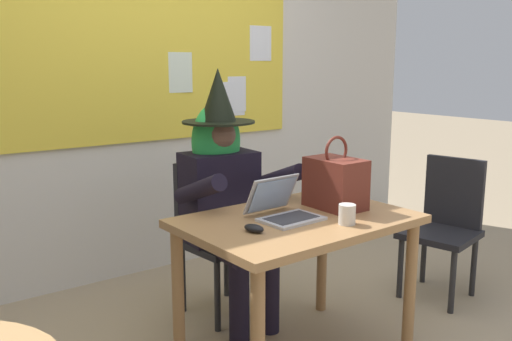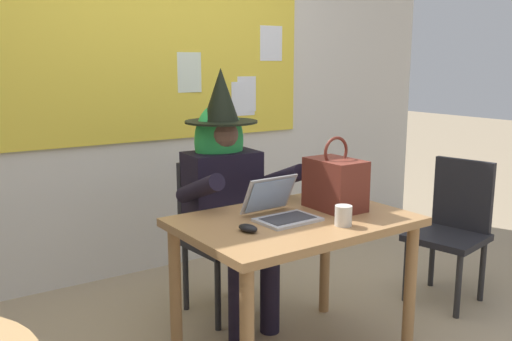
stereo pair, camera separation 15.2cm
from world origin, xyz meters
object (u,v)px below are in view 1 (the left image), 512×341
at_px(computer_mouse, 254,228).
at_px(coffee_mug, 347,214).
at_px(person_costumed, 225,184).
at_px(chair_at_desk, 213,228).
at_px(desk_main, 297,238).
at_px(laptop, 284,209).
at_px(handbag, 335,183).
at_px(chair_extra_corner, 445,220).

distance_m(computer_mouse, coffee_mug, 0.45).
xyz_separation_m(person_costumed, coffee_mug, (0.13, -0.85, -0.01)).
height_order(person_costumed, coffee_mug, person_costumed).
bearing_deg(chair_at_desk, coffee_mug, 2.38).
distance_m(desk_main, laptop, 0.17).
xyz_separation_m(chair_at_desk, handbag, (0.30, -0.72, 0.37)).
bearing_deg(coffee_mug, handbag, 56.02).
bearing_deg(person_costumed, laptop, -1.17).
distance_m(chair_at_desk, laptop, 0.76).
bearing_deg(laptop, coffee_mug, -58.68).
bearing_deg(coffee_mug, computer_mouse, 158.68).
distance_m(computer_mouse, handbag, 0.60).
height_order(desk_main, computer_mouse, computer_mouse).
xyz_separation_m(desk_main, computer_mouse, (-0.31, -0.06, 0.12)).
bearing_deg(desk_main, handbag, 4.28).
relative_size(chair_at_desk, computer_mouse, 8.76).
relative_size(laptop, handbag, 0.82).
relative_size(person_costumed, laptop, 4.71).
height_order(chair_at_desk, chair_extra_corner, chair_at_desk).
distance_m(chair_at_desk, chair_extra_corner, 1.49).
bearing_deg(person_costumed, coffee_mug, 11.86).
bearing_deg(chair_extra_corner, coffee_mug, 0.95).
bearing_deg(person_costumed, chair_extra_corner, 69.59).
height_order(desk_main, chair_at_desk, chair_at_desk).
height_order(computer_mouse, handbag, handbag).
relative_size(person_costumed, coffee_mug, 15.37).
xyz_separation_m(chair_at_desk, chair_extra_corner, (1.32, -0.70, -0.02)).
xyz_separation_m(person_costumed, laptop, (-0.05, -0.59, -0.01)).
relative_size(handbag, coffee_mug, 3.98).
bearing_deg(chair_extra_corner, laptop, -11.27).
distance_m(chair_at_desk, handbag, 0.86).
bearing_deg(desk_main, coffee_mug, -64.56).
distance_m(laptop, handbag, 0.35).
height_order(person_costumed, computer_mouse, person_costumed).
relative_size(person_costumed, chair_extra_corner, 1.64).
height_order(chair_at_desk, coffee_mug, chair_at_desk).
bearing_deg(handbag, computer_mouse, -171.85).
bearing_deg(person_costumed, handbag, 29.53).
distance_m(desk_main, coffee_mug, 0.30).
height_order(person_costumed, handbag, person_costumed).
bearing_deg(desk_main, chair_extra_corner, 1.69).
height_order(handbag, coffee_mug, handbag).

